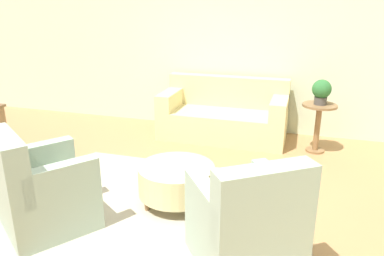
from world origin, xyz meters
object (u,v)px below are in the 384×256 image
Objects in this scene: armchair_right at (247,226)px; couch at (224,116)px; potted_plant_on_side_table at (322,91)px; armchair_left at (41,192)px; ottoman_table at (176,180)px; side_table at (318,120)px.

couch is at bearing 105.87° from armchair_right.
couch is at bearing 170.87° from potted_plant_on_side_table.
armchair_left is 1.97m from armchair_right.
armchair_left is 1.33× the size of ottoman_table.
couch is 1.82× the size of armchair_left.
potted_plant_on_side_table is (1.44, -0.23, 0.57)m from couch.
couch is 1.57m from potted_plant_on_side_table.
ottoman_table is at bearing 137.49° from armchair_right.
potted_plant_on_side_table is at bearing -9.13° from couch.
couch is at bearing 89.49° from ottoman_table.
ottoman_table is at bearing -90.51° from couch.
potted_plant_on_side_table reaches higher than couch.
couch is at bearing 170.87° from side_table.
potted_plant_on_side_table reaches higher than armchair_left.
armchair_left is 3.85m from potted_plant_on_side_table.
armchair_right is (0.87, -3.07, 0.04)m from couch.
couch reaches higher than side_table.
side_table is (2.55, 2.84, 0.09)m from armchair_left.
side_table reaches higher than ottoman_table.
armchair_right is 1.52× the size of side_table.
armchair_left is 3.06× the size of potted_plant_on_side_table.
potted_plant_on_side_table is (2.55, 2.84, 0.53)m from armchair_left.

